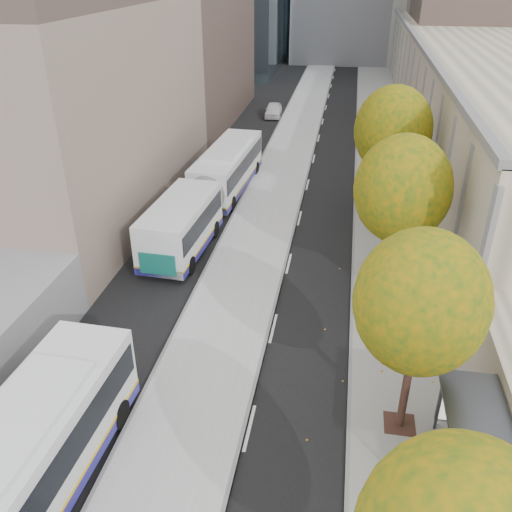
# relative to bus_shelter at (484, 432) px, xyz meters

# --- Properties ---
(bus_platform) EXTENTS (4.25, 150.00, 0.15)m
(bus_platform) POSITION_rel_bus_shelter_xyz_m (-9.56, 24.04, -2.11)
(bus_platform) COLOR #A9A9A9
(bus_platform) RESTS_ON ground
(sidewalk) EXTENTS (4.75, 150.00, 0.08)m
(sidewalk) POSITION_rel_bus_shelter_xyz_m (-1.56, 24.04, -2.15)
(sidewalk) COLOR gray
(sidewalk) RESTS_ON ground
(building_tan) EXTENTS (18.00, 92.00, 8.00)m
(building_tan) POSITION_rel_bus_shelter_xyz_m (9.81, 53.04, 1.81)
(building_tan) COLOR gray
(building_tan) RESTS_ON ground
(bus_shelter) EXTENTS (1.90, 4.40, 2.53)m
(bus_shelter) POSITION_rel_bus_shelter_xyz_m (0.00, 0.00, 0.00)
(bus_shelter) COLOR #383A3F
(bus_shelter) RESTS_ON sidewalk
(tree_c) EXTENTS (4.20, 4.20, 7.28)m
(tree_c) POSITION_rel_bus_shelter_xyz_m (-2.09, 2.04, 3.06)
(tree_c) COLOR black
(tree_c) RESTS_ON sidewalk
(tree_d) EXTENTS (4.40, 4.40, 7.60)m
(tree_d) POSITION_rel_bus_shelter_xyz_m (-2.09, 11.04, 3.28)
(tree_d) COLOR black
(tree_d) RESTS_ON sidewalk
(tree_e) EXTENTS (4.60, 4.60, 7.92)m
(tree_e) POSITION_rel_bus_shelter_xyz_m (-2.09, 20.04, 3.50)
(tree_e) COLOR black
(tree_e) RESTS_ON sidewalk
(bus_far) EXTENTS (3.67, 18.38, 3.04)m
(bus_far) POSITION_rel_bus_shelter_xyz_m (-13.10, 18.94, -0.53)
(bus_far) COLOR silver
(bus_far) RESTS_ON ground
(distant_car) EXTENTS (1.89, 4.19, 1.40)m
(distant_car) POSITION_rel_bus_shelter_xyz_m (-12.61, 44.22, -1.49)
(distant_car) COLOR silver
(distant_car) RESTS_ON ground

